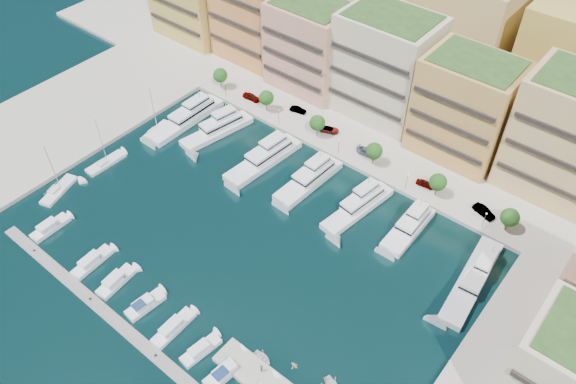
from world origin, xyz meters
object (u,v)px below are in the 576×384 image
(tender_1, at_px, (294,365))
(cruiser_3, at_px, (116,281))
(tree_0, at_px, (220,75))
(yacht_3, at_px, (311,177))
(sailboat_1, at_px, (106,163))
(yacht_4, at_px, (359,206))
(yacht_1, at_px, (219,129))
(tree_1, at_px, (266,98))
(lamppost_1, at_px, (279,114))
(lamppost_2, at_px, (339,144))
(car_2, at_px, (329,129))
(lamppost_3, at_px, (407,179))
(car_3, at_px, (368,152))
(lamppost_4, at_px, (485,218))
(yacht_0, at_px, (188,116))
(car_4, at_px, (425,184))
(yacht_5, at_px, (410,226))
(cruiser_5, at_px, (173,328))
(tree_3, at_px, (374,151))
(sailboat_2, at_px, (156,132))
(cruiser_2, at_px, (92,262))
(lamppost_0, at_px, (225,88))
(tree_2, at_px, (317,123))
(sailboat_0, at_px, (59,191))
(car_5, at_px, (484,211))
(cruiser_6, at_px, (201,350))
(tender_0, at_px, (262,358))
(cruiser_0, at_px, (50,228))
(yacht_2, at_px, (266,157))
(car_0, at_px, (251,97))
(cruiser_7, at_px, (226,371))
(yacht_6, at_px, (474,276))
(tree_4, at_px, (438,182))
(car_1, at_px, (298,110))
(tree_5, at_px, (510,217))

(tender_1, bearing_deg, cruiser_3, 111.35)
(tree_0, distance_m, yacht_3, 42.24)
(sailboat_1, bearing_deg, cruiser_3, -34.54)
(yacht_4, xyz_separation_m, sailboat_1, (-53.31, -25.18, -0.78))
(yacht_4, bearing_deg, yacht_1, -179.82)
(tree_1, height_order, lamppost_1, tree_1)
(lamppost_2, height_order, yacht_3, yacht_3)
(car_2, bearing_deg, tree_1, 78.08)
(lamppost_3, distance_m, car_3, 13.34)
(lamppost_4, distance_m, yacht_0, 74.37)
(lamppost_1, relative_size, car_4, 1.04)
(yacht_5, distance_m, cruiser_5, 50.80)
(tree_3, relative_size, yacht_4, 0.29)
(yacht_4, distance_m, sailboat_2, 53.97)
(cruiser_2, bearing_deg, car_4, 56.22)
(tree_3, xyz_separation_m, yacht_5, (16.50, -11.41, -3.53))
(tree_3, relative_size, lamppost_0, 1.35)
(tree_1, relative_size, tree_2, 1.00)
(yacht_3, relative_size, cruiser_3, 2.23)
(sailboat_0, height_order, car_4, sailboat_0)
(yacht_1, bearing_deg, tree_0, 132.21)
(yacht_1, distance_m, car_5, 64.22)
(tree_1, bearing_deg, yacht_1, -106.59)
(cruiser_6, height_order, sailboat_0, sailboat_0)
(tree_2, distance_m, tender_0, 59.80)
(tree_0, height_order, cruiser_0, tree_0)
(sailboat_2, relative_size, car_4, 3.27)
(yacht_3, bearing_deg, tender_0, -62.89)
(yacht_2, xyz_separation_m, car_0, (-17.90, 15.00, 0.62))
(car_0, bearing_deg, cruiser_7, -146.05)
(tree_2, xyz_separation_m, lamppost_0, (-28.00, -2.30, -0.92))
(yacht_6, distance_m, sailboat_2, 80.63)
(tree_0, xyz_separation_m, car_4, (60.97, 1.02, -3.06))
(tree_2, xyz_separation_m, cruiser_3, (-3.29, -58.09, -4.20))
(lamppost_4, relative_size, cruiser_6, 0.55)
(yacht_4, distance_m, cruiser_7, 45.14)
(lamppost_0, relative_size, lamppost_2, 1.00)
(lamppost_1, bearing_deg, yacht_3, -30.42)
(cruiser_7, bearing_deg, car_4, 86.47)
(yacht_0, distance_m, car_4, 60.33)
(yacht_2, height_order, cruiser_3, yacht_2)
(tree_2, distance_m, car_3, 13.88)
(tree_0, bearing_deg, car_3, 2.20)
(car_2, bearing_deg, tree_4, -117.30)
(yacht_1, relative_size, car_0, 4.03)
(lamppost_0, relative_size, lamppost_1, 1.00)
(yacht_2, bearing_deg, cruiser_3, -88.88)
(car_0, relative_size, car_1, 1.15)
(tree_5, distance_m, lamppost_3, 22.14)
(lamppost_1, height_order, tender_1, lamppost_1)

